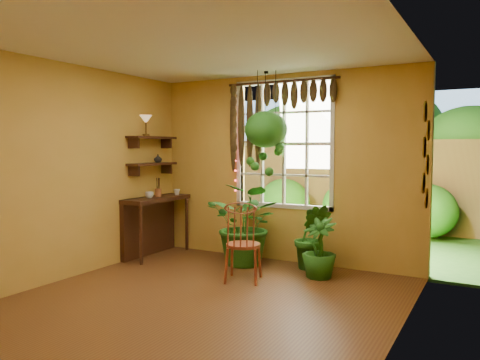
{
  "coord_description": "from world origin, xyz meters",
  "views": [
    {
      "loc": [
        2.73,
        -3.95,
        1.65
      ],
      "look_at": [
        -0.1,
        1.15,
        1.24
      ],
      "focal_mm": 35.0,
      "sensor_mm": 36.0,
      "label": 1
    }
  ],
  "objects_px": {
    "windsor_chair": "(243,255)",
    "potted_plant_left": "(247,224)",
    "potted_plant_mid": "(312,237)",
    "hanging_basket": "(266,134)",
    "counter_ledge": "(151,219)"
  },
  "relations": [
    {
      "from": "windsor_chair",
      "to": "counter_ledge",
      "type": "bearing_deg",
      "value": 144.44
    },
    {
      "from": "counter_ledge",
      "to": "hanging_basket",
      "type": "distance_m",
      "value": 2.23
    },
    {
      "from": "counter_ledge",
      "to": "windsor_chair",
      "type": "height_order",
      "value": "windsor_chair"
    },
    {
      "from": "potted_plant_mid",
      "to": "windsor_chair",
      "type": "bearing_deg",
      "value": -119.48
    },
    {
      "from": "counter_ledge",
      "to": "hanging_basket",
      "type": "relative_size",
      "value": 0.82
    },
    {
      "from": "windsor_chair",
      "to": "potted_plant_left",
      "type": "relative_size",
      "value": 0.98
    },
    {
      "from": "windsor_chair",
      "to": "hanging_basket",
      "type": "bearing_deg",
      "value": 78.9
    },
    {
      "from": "hanging_basket",
      "to": "counter_ledge",
      "type": "bearing_deg",
      "value": -170.12
    },
    {
      "from": "windsor_chair",
      "to": "hanging_basket",
      "type": "xyz_separation_m",
      "value": [
        -0.12,
        0.89,
        1.51
      ]
    },
    {
      "from": "counter_ledge",
      "to": "potted_plant_mid",
      "type": "xyz_separation_m",
      "value": [
        2.46,
        0.39,
        -0.11
      ]
    },
    {
      "from": "potted_plant_mid",
      "to": "hanging_basket",
      "type": "xyz_separation_m",
      "value": [
        -0.67,
        -0.07,
        1.39
      ]
    },
    {
      "from": "potted_plant_mid",
      "to": "counter_ledge",
      "type": "bearing_deg",
      "value": -171.06
    },
    {
      "from": "counter_ledge",
      "to": "potted_plant_mid",
      "type": "relative_size",
      "value": 1.35
    },
    {
      "from": "counter_ledge",
      "to": "potted_plant_left",
      "type": "distance_m",
      "value": 1.59
    },
    {
      "from": "counter_ledge",
      "to": "potted_plant_left",
      "type": "bearing_deg",
      "value": 5.81
    }
  ]
}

